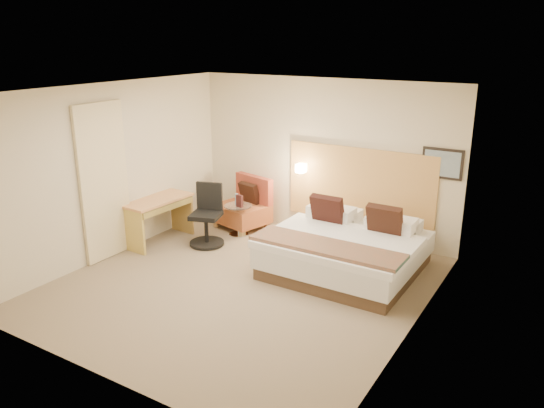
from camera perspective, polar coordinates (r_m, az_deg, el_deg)
The scene contains 19 objects.
floor at distance 7.59m, azimuth -3.20°, elevation -8.70°, with size 4.80×5.00×0.02m, color #7C6A53.
ceiling at distance 6.83m, azimuth -3.60°, elevation 12.20°, with size 4.80×5.00×0.02m, color silver.
wall_back at distance 9.20m, azimuth 5.53°, elevation 4.99°, with size 4.80×0.02×2.70m, color beige.
wall_front at distance 5.34m, azimuth -18.88°, elevation -5.41°, with size 4.80×0.02×2.70m, color beige.
wall_left at distance 8.65m, azimuth -16.69°, elevation 3.50°, with size 0.02×5.00×2.70m, color beige.
wall_right at distance 6.12m, azimuth 15.57°, elevation -2.17°, with size 0.02×5.00×2.70m, color beige.
headboard_panel at distance 8.99m, azimuth 9.35°, elevation 1.90°, with size 2.60×0.04×1.30m, color tan.
art_frame at distance 8.48m, azimuth 17.85°, elevation 4.17°, with size 0.62×0.03×0.47m, color black.
art_canvas at distance 8.47m, azimuth 17.82°, elevation 4.14°, with size 0.54×0.01×0.39m, color slate.
lamp_arm at distance 9.32m, azimuth 3.31°, elevation 3.94°, with size 0.02×0.02×0.12m, color silver.
lamp_shade at distance 9.27m, azimuth 3.13°, elevation 3.87°, with size 0.15×0.15×0.15m, color #F8E7C1.
curtain at distance 8.49m, azimuth -17.62°, elevation 2.24°, with size 0.06×0.90×2.42m, color beige.
bottle_a at distance 9.22m, azimuth -3.83°, elevation 0.52°, with size 0.06×0.06×0.20m, color #8CB7D9.
menu_folder at distance 9.09m, azimuth -3.51°, elevation 0.32°, with size 0.13×0.05×0.22m, color #3A1717.
bed at distance 7.96m, azimuth 7.99°, elevation -4.84°, with size 2.16×2.07×1.03m.
lounge_chair at distance 9.67m, azimuth -2.97°, elevation -0.37°, with size 1.03×0.95×0.92m.
side_table at distance 9.29m, azimuth -3.64°, elevation -1.56°, with size 0.57×0.57×0.55m.
desk at distance 9.07m, azimuth -12.08°, elevation -0.45°, with size 0.62×1.24×0.76m.
desk_chair at distance 8.90m, azimuth -6.99°, elevation -1.73°, with size 0.73×0.73×1.02m.
Camera 1 is at (3.88, -5.59, 3.36)m, focal length 35.00 mm.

